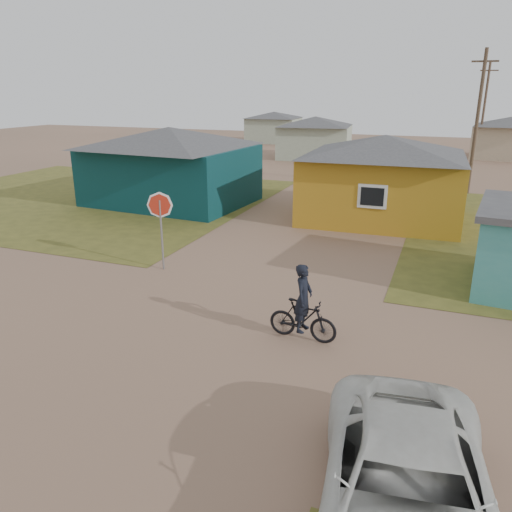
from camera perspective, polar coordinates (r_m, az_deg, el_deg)
The scene contains 12 objects.
ground at distance 12.54m, azimuth -6.84°, elevation -9.53°, with size 120.00×120.00×0.00m, color #8C6751.
grass_nw at distance 30.39m, azimuth -19.03°, elevation 6.43°, with size 20.00×18.00×0.00m, color brown.
house_teal at distance 27.29m, azimuth -9.73°, elevation 10.27°, with size 8.93×7.08×4.00m.
house_yellow at distance 24.19m, azimuth 14.29°, elevation 8.80°, with size 7.72×6.76×3.90m.
house_pale_west at distance 45.33m, azimuth 6.74°, elevation 13.37°, with size 7.04×6.15×3.60m.
house_beige_east at distance 50.09m, azimuth 27.03°, elevation 12.02°, with size 6.95×6.05×3.60m.
house_pale_north at distance 59.11m, azimuth 2.04°, elevation 14.57°, with size 6.28×5.81×3.40m.
utility_pole_near at distance 31.78m, azimuth 23.94°, elevation 13.92°, with size 1.40×0.20×8.00m.
utility_pole_far at distance 47.79m, azimuth 24.58°, elevation 14.90°, with size 1.40×0.20×8.00m.
stop_sign at distance 16.86m, azimuth -10.87°, elevation 4.79°, with size 0.88×0.12×2.68m.
cyclist at distance 12.25m, azimuth 5.38°, elevation -6.47°, with size 1.75×0.64×1.95m.
vehicle at distance 7.67m, azimuth 16.92°, elevation -24.72°, with size 2.37×5.14×1.43m, color silver.
Camera 1 is at (5.33, -9.71, 5.88)m, focal length 35.00 mm.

